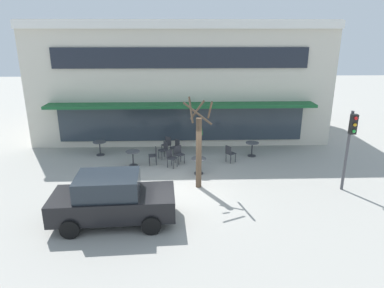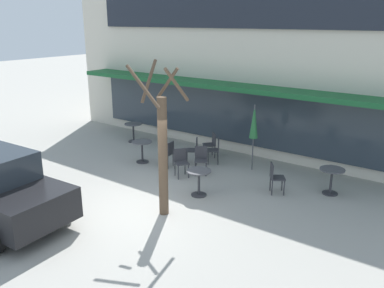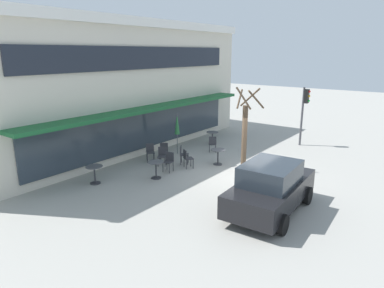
{
  "view_description": "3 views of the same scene",
  "coord_description": "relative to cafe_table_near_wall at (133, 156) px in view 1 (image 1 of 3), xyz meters",
  "views": [
    {
      "loc": [
        0.0,
        -12.96,
        6.33
      ],
      "look_at": [
        0.5,
        2.61,
        1.25
      ],
      "focal_mm": 32.0,
      "sensor_mm": 36.0,
      "label": 1
    },
    {
      "loc": [
        6.93,
        -6.75,
        4.82
      ],
      "look_at": [
        -0.18,
        2.92,
        1.11
      ],
      "focal_mm": 38.0,
      "sensor_mm": 36.0,
      "label": 2
    },
    {
      "loc": [
        -12.66,
        -6.67,
        5.33
      ],
      "look_at": [
        0.1,
        2.99,
        1.01
      ],
      "focal_mm": 32.0,
      "sensor_mm": 36.0,
      "label": 3
    }
  ],
  "objects": [
    {
      "name": "cafe_table_by_tree",
      "position": [
        6.19,
        1.21,
        0.0
      ],
      "size": [
        0.7,
        0.7,
        0.76
      ],
      "color": "#333338",
      "rests_on": "ground"
    },
    {
      "name": "cafe_chair_4",
      "position": [
        1.5,
        0.99,
        0.01
      ],
      "size": [
        0.55,
        0.55,
        0.89
      ],
      "color": "#333338",
      "rests_on": "ground"
    },
    {
      "name": "cafe_chair_5",
      "position": [
        1.62,
        1.9,
        0.01
      ],
      "size": [
        0.56,
        0.56,
        0.89
      ],
      "color": "#333338",
      "rests_on": "ground"
    },
    {
      "name": "cafe_chair_2",
      "position": [
        1.04,
        0.16,
        0.01
      ],
      "size": [
        0.46,
        0.46,
        0.89
      ],
      "color": "#333338",
      "rests_on": "ground"
    },
    {
      "name": "cafe_chair_1",
      "position": [
        2.28,
        0.32,
        0.01
      ],
      "size": [
        0.55,
        0.55,
        0.89
      ],
      "color": "#333338",
      "rests_on": "ground"
    },
    {
      "name": "cafe_table_streetside",
      "position": [
        3.21,
        -1.11,
        0.0
      ],
      "size": [
        0.7,
        0.7,
        0.76
      ],
      "color": "#333338",
      "rests_on": "ground"
    },
    {
      "name": "cafe_chair_0",
      "position": [
        1.89,
        -0.23,
        0.01
      ],
      "size": [
        0.55,
        0.55,
        0.89
      ],
      "color": "#333338",
      "rests_on": "ground"
    },
    {
      "name": "street_tree",
      "position": [
        3.14,
        -2.57,
        1.28
      ],
      "size": [
        1.18,
        1.18,
        3.89
      ],
      "color": "brown",
      "rests_on": "ground"
    },
    {
      "name": "building_facade",
      "position": [
        2.42,
        6.92,
        2.98
      ],
      "size": [
        17.29,
        9.1,
        7.0
      ],
      "color": "beige",
      "rests_on": "ground"
    },
    {
      "name": "traffic_light_pole",
      "position": [
        9.19,
        -3.1,
        1.78
      ],
      "size": [
        0.26,
        0.44,
        3.4
      ],
      "color": "#47474C",
      "rests_on": "ground"
    },
    {
      "name": "cafe_chair_3",
      "position": [
        4.87,
        0.31,
        0.01
      ],
      "size": [
        0.56,
        0.56,
        0.89
      ],
      "color": "#333338",
      "rests_on": "ground"
    },
    {
      "name": "ground_plane",
      "position": [
        2.42,
        -3.04,
        -0.52
      ],
      "size": [
        80.0,
        80.0,
        0.0
      ],
      "primitive_type": "plane",
      "color": "#9E9B93"
    },
    {
      "name": "cafe_table_mid_patio",
      "position": [
        -1.99,
        1.62,
        0.0
      ],
      "size": [
        0.7,
        0.7,
        0.76
      ],
      "color": "#333338",
      "rests_on": "ground"
    },
    {
      "name": "patio_umbrella_green_folded",
      "position": [
        3.44,
        1.63,
        1.11
      ],
      "size": [
        0.28,
        0.28,
        2.2
      ],
      "color": "#4C4C51",
      "rests_on": "ground"
    },
    {
      "name": "cafe_table_near_wall",
      "position": [
        0.0,
        0.0,
        0.0
      ],
      "size": [
        0.7,
        0.7,
        0.76
      ],
      "color": "#333338",
      "rests_on": "ground"
    },
    {
      "name": "parked_sedan",
      "position": [
        0.01,
        -5.31,
        0.36
      ],
      "size": [
        4.29,
        2.19,
        1.76
      ],
      "color": "black",
      "rests_on": "ground"
    },
    {
      "name": "cafe_chair_6",
      "position": [
        2.11,
        1.42,
        0.01
      ],
      "size": [
        0.56,
        0.56,
        0.89
      ],
      "color": "#333338",
      "rests_on": "ground"
    }
  ]
}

